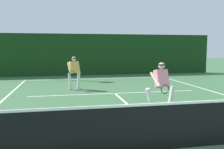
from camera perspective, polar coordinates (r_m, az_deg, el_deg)
name	(u,v)px	position (r m, az deg, el deg)	size (l,w,h in m)	color
ground_plane	(178,148)	(5.58, 15.20, -16.28)	(80.00, 80.00, 0.00)	#3C6740
court_line_baseline_far	(98,79)	(16.76, -3.31, -0.97)	(9.52, 0.10, 0.01)	white
court_line_service	(115,93)	(11.40, 0.67, -4.41)	(7.76, 0.10, 0.01)	white
court_line_centre	(135,110)	(8.40, 5.28, -8.32)	(0.10, 6.40, 0.01)	white
tennis_net	(179,125)	(5.40, 15.36, -11.23)	(10.44, 0.09, 1.07)	#1E4723
player_near	(161,85)	(8.23, 11.41, -2.34)	(1.16, 0.91, 1.64)	silver
player_far	(74,71)	(12.45, -8.84, 0.71)	(0.71, 0.88, 1.68)	silver
tennis_ball	(173,115)	(7.94, 13.98, -9.13)	(0.07, 0.07, 0.07)	#D1E033
back_fence_windscreen	(93,55)	(18.97, -4.36, 4.65)	(19.32, 0.12, 3.16)	#133614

